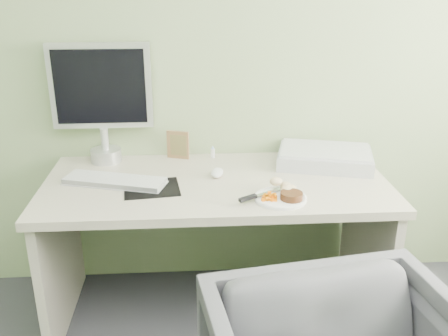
{
  "coord_description": "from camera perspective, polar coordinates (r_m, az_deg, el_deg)",
  "views": [
    {
      "loc": [
        -0.1,
        -0.52,
        1.63
      ],
      "look_at": [
        0.03,
        1.5,
        0.84
      ],
      "focal_mm": 40.0,
      "sensor_mm": 36.0,
      "label": 1
    }
  ],
  "objects": [
    {
      "name": "wall_back",
      "position": [
        2.53,
        -1.43,
        14.96
      ],
      "size": [
        3.5,
        0.0,
        3.5
      ],
      "primitive_type": "plane",
      "rotation": [
        1.57,
        0.0,
        0.0
      ],
      "color": "#889E6F",
      "rests_on": "floor"
    },
    {
      "name": "desk",
      "position": [
        2.4,
        -0.88,
        -5.48
      ],
      "size": [
        1.6,
        0.75,
        0.73
      ],
      "color": "beige",
      "rests_on": "floor"
    },
    {
      "name": "plate",
      "position": [
        2.15,
        6.45,
        -3.44
      ],
      "size": [
        0.22,
        0.22,
        0.01
      ],
      "primitive_type": "cylinder",
      "color": "white",
      "rests_on": "desk"
    },
    {
      "name": "steak",
      "position": [
        2.13,
        7.72,
        -3.17
      ],
      "size": [
        0.1,
        0.1,
        0.03
      ],
      "primitive_type": "cylinder",
      "rotation": [
        0.0,
        0.0,
        0.0
      ],
      "color": "black",
      "rests_on": "plate"
    },
    {
      "name": "potato_pile",
      "position": [
        2.19,
        7.28,
        -2.01
      ],
      "size": [
        0.11,
        0.09,
        0.06
      ],
      "primitive_type": "ellipsoid",
      "rotation": [
        0.0,
        0.0,
        -0.14
      ],
      "color": "tan",
      "rests_on": "plate"
    },
    {
      "name": "carrot_heap",
      "position": [
        2.12,
        5.12,
        -3.1
      ],
      "size": [
        0.06,
        0.06,
        0.04
      ],
      "primitive_type": "cube",
      "rotation": [
        0.0,
        0.0,
        -0.21
      ],
      "color": "orange",
      "rests_on": "plate"
    },
    {
      "name": "steak_knife",
      "position": [
        2.11,
        3.51,
        -3.24
      ],
      "size": [
        0.2,
        0.13,
        0.02
      ],
      "rotation": [
        0.0,
        0.0,
        0.54
      ],
      "color": "silver",
      "rests_on": "plate"
    },
    {
      "name": "mousepad",
      "position": [
        2.27,
        -8.26,
        -2.29
      ],
      "size": [
        0.27,
        0.24,
        0.0
      ],
      "primitive_type": "cube",
      "rotation": [
        0.0,
        0.0,
        0.12
      ],
      "color": "black",
      "rests_on": "desk"
    },
    {
      "name": "keyboard",
      "position": [
        2.34,
        -12.38,
        -1.39
      ],
      "size": [
        0.48,
        0.26,
        0.02
      ],
      "primitive_type": "cube",
      "rotation": [
        0.0,
        0.0,
        -0.29
      ],
      "color": "white",
      "rests_on": "desk"
    },
    {
      "name": "computer_mouse",
      "position": [
        2.37,
        -0.78,
        -0.54
      ],
      "size": [
        0.08,
        0.11,
        0.04
      ],
      "primitive_type": "ellipsoid",
      "rotation": [
        0.0,
        0.0,
        -0.2
      ],
      "color": "white",
      "rests_on": "desk"
    },
    {
      "name": "photo_frame",
      "position": [
        2.6,
        -5.29,
        2.65
      ],
      "size": [
        0.12,
        0.05,
        0.15
      ],
      "primitive_type": "cube",
      "rotation": [
        0.0,
        0.0,
        -0.32
      ],
      "color": "olive",
      "rests_on": "desk"
    },
    {
      "name": "eyedrop_bottle",
      "position": [
        2.61,
        -1.29,
        1.81
      ],
      "size": [
        0.02,
        0.02,
        0.07
      ],
      "color": "white",
      "rests_on": "desk"
    },
    {
      "name": "scanner",
      "position": [
        2.56,
        11.43,
        1.13
      ],
      "size": [
        0.52,
        0.41,
        0.07
      ],
      "primitive_type": "cube",
      "rotation": [
        0.0,
        0.0,
        -0.25
      ],
      "color": "silver",
      "rests_on": "desk"
    },
    {
      "name": "monitor",
      "position": [
        2.56,
        -13.82,
        7.97
      ],
      "size": [
        0.5,
        0.15,
        0.6
      ],
      "rotation": [
        0.0,
        0.0,
        0.0
      ],
      "color": "silver",
      "rests_on": "desk"
    }
  ]
}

